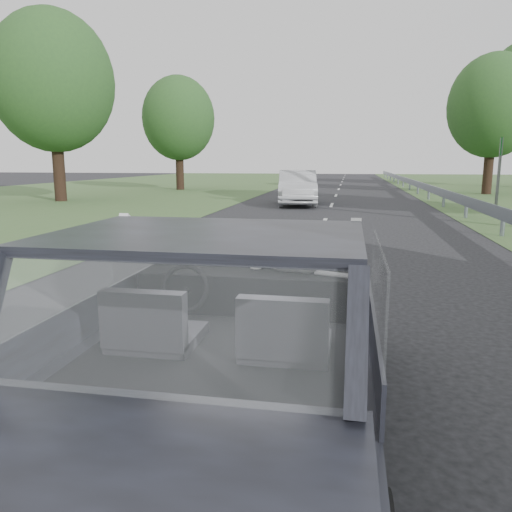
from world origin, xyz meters
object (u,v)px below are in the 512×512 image
at_px(cat, 288,260).
at_px(highway_sign, 499,175).
at_px(subject_car, 228,334).
at_px(other_car, 297,188).

relative_size(cat, highway_sign, 0.24).
xyz_separation_m(subject_car, cat, (0.30, 0.65, 0.37)).
height_order(subject_car, highway_sign, highway_sign).
height_order(subject_car, cat, subject_car).
relative_size(cat, other_car, 0.14).
height_order(subject_car, other_car, subject_car).
bearing_deg(subject_car, cat, 65.43).
distance_m(subject_car, highway_sign, 17.73).
xyz_separation_m(other_car, highway_sign, (7.46, -1.35, 0.60)).
bearing_deg(other_car, highway_sign, -17.04).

